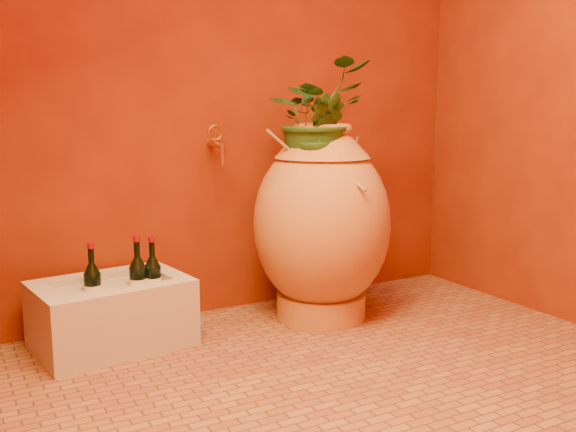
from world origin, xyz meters
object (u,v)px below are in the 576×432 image
amphora (322,223)px  wall_tap (217,143)px  wine_bottle_b (93,288)px  stone_basin (112,315)px  wine_bottle_a (138,282)px  wine_bottle_c (153,281)px

amphora → wall_tap: amphora is taller
wine_bottle_b → wall_tap: (0.62, 0.15, 0.57)m
wine_bottle_b → stone_basin: bearing=-3.2°
stone_basin → wall_tap: bearing=16.0°
stone_basin → wine_bottle_b: (-0.07, 0.00, 0.13)m
stone_basin → wine_bottle_b: 0.14m
wine_bottle_a → wine_bottle_c: bearing=2.7°
wine_bottle_a → wall_tap: (0.44, 0.16, 0.57)m
wine_bottle_b → wall_tap: 0.86m
wine_bottle_a → wall_tap: size_ratio=1.69×
wine_bottle_c → stone_basin: bearing=179.0°
wine_bottle_a → wine_bottle_b: (-0.19, 0.01, -0.00)m
wine_bottle_b → wine_bottle_c: bearing=-1.6°
stone_basin → wall_tap: size_ratio=3.62×
stone_basin → wine_bottle_b: wine_bottle_b is taller
stone_basin → wine_bottle_c: bearing=-1.0°
wine_bottle_a → wine_bottle_b: size_ratio=1.04×
amphora → wine_bottle_c: amphora is taller
wine_bottle_a → wine_bottle_c: 0.07m
stone_basin → wine_bottle_c: 0.22m
amphora → stone_basin: amphora is taller
wine_bottle_c → wall_tap: bearing=23.4°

